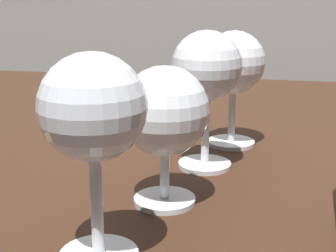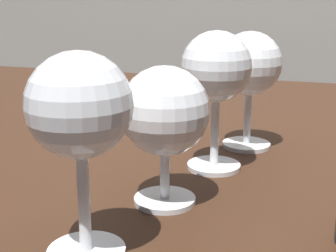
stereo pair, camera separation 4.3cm
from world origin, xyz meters
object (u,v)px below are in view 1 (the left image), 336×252
(wine_glass_pinot, at_px, (168,114))
(wine_glass_rose, at_px, (207,70))
(wine_glass_amber, at_px, (234,65))
(wine_glass_chardonnay, at_px, (93,112))

(wine_glass_pinot, xyz_separation_m, wine_glass_rose, (0.02, 0.10, 0.02))
(wine_glass_rose, xyz_separation_m, wine_glass_amber, (0.02, 0.09, -0.01))
(wine_glass_chardonnay, relative_size, wine_glass_pinot, 1.19)
(wine_glass_chardonnay, xyz_separation_m, wine_glass_rose, (0.05, 0.21, -0.00))
(wine_glass_chardonnay, distance_m, wine_glass_amber, 0.31)
(wine_glass_rose, bearing_deg, wine_glass_amber, 75.88)
(wine_glass_pinot, bearing_deg, wine_glass_rose, 78.74)
(wine_glass_pinot, distance_m, wine_glass_amber, 0.20)
(wine_glass_chardonnay, bearing_deg, wine_glass_pinot, 74.58)
(wine_glass_rose, relative_size, wine_glass_amber, 1.05)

